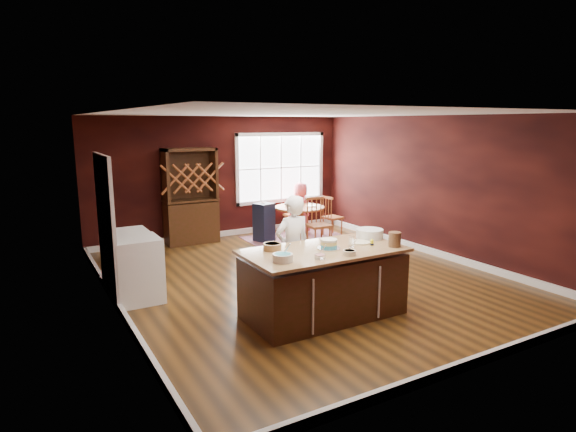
# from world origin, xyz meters

# --- Properties ---
(room_shell) EXTENTS (7.00, 7.00, 7.00)m
(room_shell) POSITION_xyz_m (0.00, 0.00, 1.35)
(room_shell) COLOR #5C3814
(room_shell) RESTS_ON ground
(window) EXTENTS (2.36, 0.10, 1.66)m
(window) POSITION_xyz_m (1.50, 3.47, 1.50)
(window) COLOR white
(window) RESTS_ON room_shell
(doorway) EXTENTS (0.08, 1.26, 2.13)m
(doorway) POSITION_xyz_m (-2.97, 0.60, 1.02)
(doorway) COLOR white
(doorway) RESTS_ON room_shell
(kitchen_island) EXTENTS (2.14, 1.12, 0.92)m
(kitchen_island) POSITION_xyz_m (-0.60, -1.49, 0.44)
(kitchen_island) COLOR #2F2009
(kitchen_island) RESTS_ON ground
(dining_table) EXTENTS (1.09, 1.09, 0.75)m
(dining_table) POSITION_xyz_m (1.32, 2.30, 0.53)
(dining_table) COLOR brown
(dining_table) RESTS_ON ground
(baker) EXTENTS (0.59, 0.40, 1.55)m
(baker) POSITION_xyz_m (-0.66, -0.78, 0.78)
(baker) COLOR white
(baker) RESTS_ON ground
(layer_cake) EXTENTS (0.31, 0.31, 0.13)m
(layer_cake) POSITION_xyz_m (-0.52, -1.50, 0.98)
(layer_cake) COLOR silver
(layer_cake) RESTS_ON kitchen_island
(bowl_blue) EXTENTS (0.25, 0.25, 0.10)m
(bowl_blue) POSITION_xyz_m (-1.34, -1.72, 0.97)
(bowl_blue) COLOR silver
(bowl_blue) RESTS_ON kitchen_island
(bowl_yellow) EXTENTS (0.24, 0.24, 0.09)m
(bowl_yellow) POSITION_xyz_m (-1.21, -1.19, 0.96)
(bowl_yellow) COLOR tan
(bowl_yellow) RESTS_ON kitchen_island
(bowl_pink) EXTENTS (0.14, 0.14, 0.05)m
(bowl_pink) POSITION_xyz_m (-0.89, -1.84, 0.95)
(bowl_pink) COLOR silver
(bowl_pink) RESTS_ON kitchen_island
(bowl_olive) EXTENTS (0.17, 0.17, 0.06)m
(bowl_olive) POSITION_xyz_m (-0.48, -1.89, 0.95)
(bowl_olive) COLOR beige
(bowl_olive) RESTS_ON kitchen_island
(drinking_glass) EXTENTS (0.08, 0.08, 0.15)m
(drinking_glass) POSITION_xyz_m (-0.21, -1.58, 0.99)
(drinking_glass) COLOR white
(drinking_glass) RESTS_ON kitchen_island
(dinner_plate) EXTENTS (0.27, 0.27, 0.02)m
(dinner_plate) POSITION_xyz_m (0.03, -1.47, 0.93)
(dinner_plate) COLOR beige
(dinner_plate) RESTS_ON kitchen_island
(white_tub) EXTENTS (0.39, 0.39, 0.13)m
(white_tub) POSITION_xyz_m (0.32, -1.31, 0.99)
(white_tub) COLOR silver
(white_tub) RESTS_ON kitchen_island
(stoneware_crock) EXTENTS (0.17, 0.17, 0.20)m
(stoneware_crock) POSITION_xyz_m (0.30, -1.85, 1.02)
(stoneware_crock) COLOR brown
(stoneware_crock) RESTS_ON kitchen_island
(toy_figurine) EXTENTS (0.05, 0.05, 0.09)m
(toy_figurine) POSITION_xyz_m (0.08, -1.65, 0.96)
(toy_figurine) COLOR yellow
(toy_figurine) RESTS_ON kitchen_island
(rug) EXTENTS (2.26, 1.77, 0.01)m
(rug) POSITION_xyz_m (1.32, 2.30, 0.01)
(rug) COLOR brown
(rug) RESTS_ON ground
(chair_east) EXTENTS (0.42, 0.43, 0.94)m
(chair_east) POSITION_xyz_m (2.20, 2.28, 0.47)
(chair_east) COLOR #9A5321
(chair_east) RESTS_ON ground
(chair_south) EXTENTS (0.47, 0.45, 1.06)m
(chair_south) POSITION_xyz_m (1.28, 1.48, 0.53)
(chair_south) COLOR brown
(chair_south) RESTS_ON ground
(chair_north) EXTENTS (0.45, 0.44, 0.92)m
(chair_north) POSITION_xyz_m (1.62, 3.04, 0.46)
(chair_north) COLOR brown
(chair_north) RESTS_ON ground
(seated_woman) EXTENTS (0.62, 0.43, 1.21)m
(seated_woman) POSITION_xyz_m (1.66, 2.81, 0.60)
(seated_woman) COLOR #DD4F5D
(seated_woman) RESTS_ON ground
(high_chair) EXTENTS (0.45, 0.45, 0.88)m
(high_chair) POSITION_xyz_m (0.59, 2.59, 0.44)
(high_chair) COLOR black
(high_chair) RESTS_ON ground
(toddler) EXTENTS (0.18, 0.14, 0.26)m
(toddler) POSITION_xyz_m (0.57, 2.65, 0.81)
(toddler) COLOR #8CA5BF
(toddler) RESTS_ON high_chair
(table_plate) EXTENTS (0.22, 0.22, 0.02)m
(table_plate) POSITION_xyz_m (1.57, 2.22, 0.76)
(table_plate) COLOR beige
(table_plate) RESTS_ON dining_table
(table_cup) EXTENTS (0.14, 0.14, 0.09)m
(table_cup) POSITION_xyz_m (1.12, 2.48, 0.80)
(table_cup) COLOR silver
(table_cup) RESTS_ON dining_table
(hutch) EXTENTS (1.11, 0.46, 2.04)m
(hutch) POSITION_xyz_m (-0.83, 3.22, 1.02)
(hutch) COLOR black
(hutch) RESTS_ON ground
(washer) EXTENTS (0.65, 0.63, 0.94)m
(washer) POSITION_xyz_m (-2.64, 0.28, 0.47)
(washer) COLOR white
(washer) RESTS_ON ground
(dryer) EXTENTS (0.64, 0.62, 0.92)m
(dryer) POSITION_xyz_m (-2.64, 0.92, 0.46)
(dryer) COLOR white
(dryer) RESTS_ON ground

